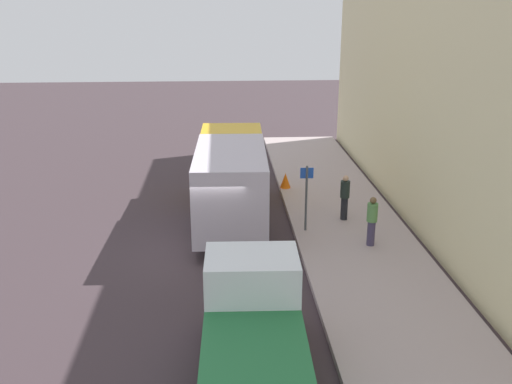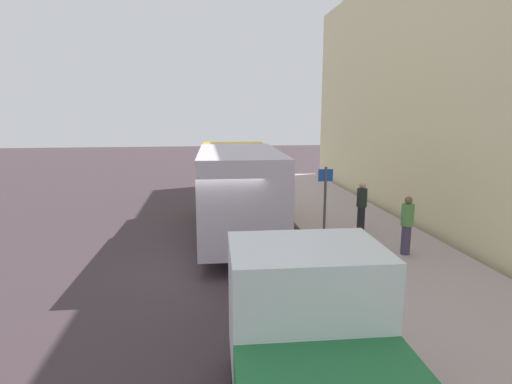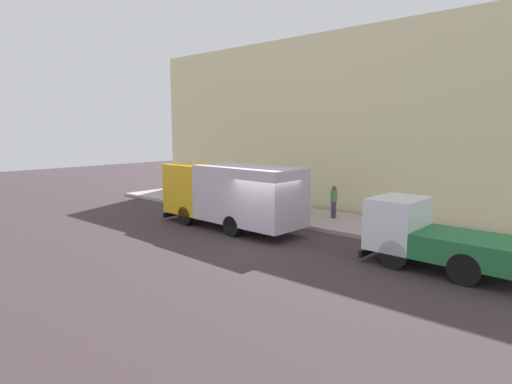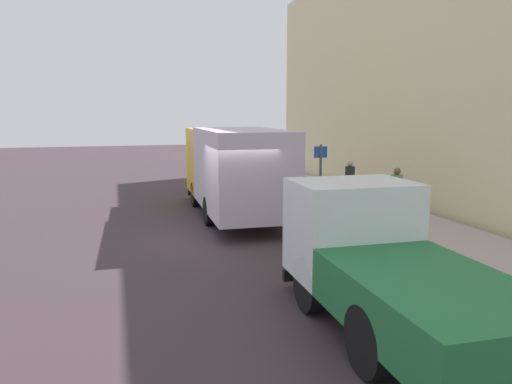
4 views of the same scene
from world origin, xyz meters
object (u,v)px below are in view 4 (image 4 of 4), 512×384
(traffic_cone_orange, at_px, (270,185))
(pedestrian_walking, at_px, (350,182))
(large_utility_truck, at_px, (234,167))
(street_sign_post, at_px, (320,173))
(small_flatbed_truck, at_px, (384,264))
(pedestrian_standing, at_px, (396,193))

(traffic_cone_orange, bearing_deg, pedestrian_walking, -65.79)
(pedestrian_walking, bearing_deg, traffic_cone_orange, -9.57)
(large_utility_truck, distance_m, traffic_cone_orange, 4.12)
(street_sign_post, bearing_deg, small_flatbed_truck, -106.27)
(small_flatbed_truck, distance_m, traffic_cone_orange, 12.40)
(pedestrian_standing, distance_m, street_sign_post, 2.40)
(large_utility_truck, relative_size, pedestrian_standing, 4.63)
(pedestrian_standing, bearing_deg, small_flatbed_truck, -96.41)
(pedestrian_standing, bearing_deg, traffic_cone_orange, 136.15)
(pedestrian_walking, relative_size, street_sign_post, 0.72)
(traffic_cone_orange, xyz_separation_m, street_sign_post, (0.17, -4.67, 1.04))
(pedestrian_standing, bearing_deg, pedestrian_walking, 126.81)
(large_utility_truck, xyz_separation_m, pedestrian_standing, (4.38, -2.84, -0.61))
(pedestrian_walking, height_order, traffic_cone_orange, pedestrian_walking)
(pedestrian_walking, bearing_deg, small_flatbed_truck, 122.52)
(small_flatbed_truck, distance_m, pedestrian_walking, 9.25)
(pedestrian_walking, xyz_separation_m, traffic_cone_orange, (-1.69, 3.75, -0.55))
(large_utility_truck, height_order, street_sign_post, large_utility_truck)
(small_flatbed_truck, bearing_deg, pedestrian_standing, 57.92)
(pedestrian_walking, xyz_separation_m, pedestrian_standing, (0.39, -2.30, -0.01))
(pedestrian_walking, height_order, pedestrian_standing, pedestrian_walking)
(traffic_cone_orange, height_order, street_sign_post, street_sign_post)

